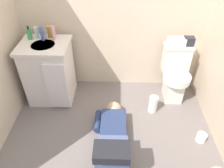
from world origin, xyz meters
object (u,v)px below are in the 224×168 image
person_plumber (112,138)px  bottle_clear (36,33)px  toilet_paper_roll (201,137)px  tissue_box (176,41)px  soap_dispenser (29,34)px  toiletry_bag (189,41)px  bottle_blue (42,34)px  faucet (46,35)px  bottle_pink (53,33)px  paper_towel_roll (153,104)px  bottle_amber (49,32)px  vanity_cabinet (50,72)px  toilet (175,74)px

person_plumber → bottle_clear: bearing=133.8°
person_plumber → toilet_paper_roll: size_ratio=9.68×
tissue_box → soap_dispenser: 1.80m
toilet_paper_roll → person_plumber: bearing=-172.2°
toiletry_bag → bottle_blue: 1.79m
faucet → person_plumber: faucet is taller
toiletry_bag → soap_dispenser: 1.95m
bottle_pink → toilet_paper_roll: size_ratio=1.59×
faucet → paper_towel_roll: size_ratio=0.42×
faucet → bottle_blue: bottle_blue is taller
bottle_clear → bottle_amber: size_ratio=1.00×
bottle_pink → vanity_cabinet: bearing=-129.5°
bottle_amber → toilet_paper_roll: bottle_amber is taller
toilet → paper_towel_roll: toilet is taller
toilet → person_plumber: (-0.81, -0.91, -0.19)m
toilet → paper_towel_roll: 0.50m
bottle_clear → bottle_pink: bottle_pink is taller
tissue_box → bottle_amber: (-1.56, 0.01, 0.09)m
toiletry_bag → toilet_paper_roll: toiletry_bag is taller
toilet → faucet: (-1.65, 0.08, 0.50)m
bottle_amber → paper_towel_roll: (1.31, -0.42, -0.78)m
person_plumber → toilet_paper_roll: 1.02m
bottle_blue → bottle_pink: bearing=10.8°
bottle_clear → paper_towel_roll: size_ratio=0.63×
vanity_cabinet → soap_dispenser: bearing=146.9°
person_plumber → bottle_blue: bottle_blue is taller
soap_dispenser → bottle_amber: (0.23, 0.04, 0.01)m
soap_dispenser → bottle_blue: (0.17, -0.03, 0.02)m
bottle_pink → paper_towel_roll: bearing=-16.9°
faucet → bottle_amber: (0.04, 0.02, 0.02)m
person_plumber → bottle_clear: (-0.96, 1.00, 0.72)m
bottle_blue → toilet_paper_roll: bearing=-23.3°
vanity_cabinet → bottle_clear: 0.51m
bottle_amber → bottle_pink: (0.06, -0.04, 0.01)m
faucet → toilet_paper_roll: size_ratio=0.91×
toilet → soap_dispenser: bearing=178.0°
bottle_clear → soap_dispenser: bearing=-165.1°
vanity_cabinet → toilet_paper_roll: bearing=-21.0°
vanity_cabinet → tissue_box: tissue_box is taller
vanity_cabinet → bottle_blue: bearing=105.9°
soap_dispenser → bottle_amber: bearing=9.5°
faucet → tissue_box: size_ratio=0.45×
person_plumber → bottle_blue: bearing=132.6°
soap_dispenser → toilet_paper_roll: (2.04, -0.84, -0.84)m
toilet → toiletry_bag: toiletry_bag is taller
tissue_box → paper_towel_roll: tissue_box is taller
faucet → bottle_amber: size_ratio=0.67×
faucet → bottle_pink: (0.10, -0.02, 0.04)m
toilet → person_plumber: size_ratio=0.70×
bottle_blue → bottle_pink: (0.13, 0.02, 0.00)m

